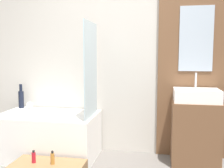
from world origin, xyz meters
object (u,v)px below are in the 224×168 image
(bathtub, at_px, (49,135))
(bottle_soap_primary, at_px, (34,157))
(vase_round_light, at_px, (30,105))
(bottle_soap_secondary, at_px, (52,158))
(sink, at_px, (196,95))
(vase_tall_dark, at_px, (21,98))

(bathtub, height_order, bottle_soap_primary, bathtub)
(vase_round_light, height_order, bottle_soap_secondary, vase_round_light)
(bottle_soap_secondary, bearing_deg, bottle_soap_primary, 180.00)
(sink, relative_size, bottle_soap_primary, 3.95)
(sink, relative_size, vase_tall_dark, 1.57)
(vase_tall_dark, height_order, vase_round_light, vase_tall_dark)
(bottle_soap_primary, height_order, bottle_soap_secondary, bottle_soap_secondary)
(bathtub, distance_m, bottle_soap_primary, 0.61)
(bathtub, bearing_deg, vase_round_light, 145.61)
(bottle_soap_primary, bearing_deg, vase_round_light, 119.34)
(sink, height_order, vase_tall_dark, sink)
(vase_tall_dark, bearing_deg, vase_round_light, -4.13)
(vase_tall_dark, relative_size, vase_round_light, 3.67)
(vase_tall_dark, relative_size, bottle_soap_secondary, 2.36)
(bottle_soap_primary, bearing_deg, bottle_soap_secondary, 0.00)
(bathtub, bearing_deg, bottle_soap_secondary, -63.12)
(sink, xyz_separation_m, vase_tall_dark, (-2.33, 0.14, -0.13))
(bathtub, relative_size, bottle_soap_secondary, 8.59)
(vase_tall_dark, xyz_separation_m, bottle_soap_primary, (0.62, -0.88, -0.46))
(sink, distance_m, vase_round_light, 2.22)
(bottle_soap_primary, distance_m, bottle_soap_secondary, 0.21)
(bathtub, xyz_separation_m, vase_tall_dark, (-0.52, 0.28, 0.42))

